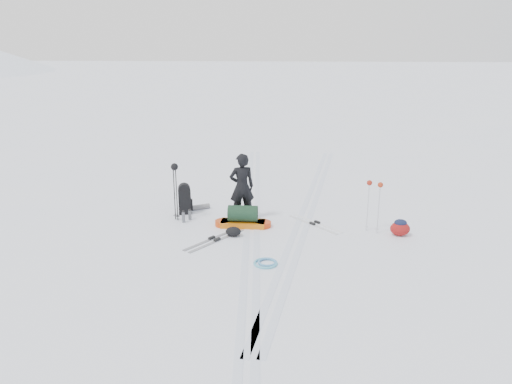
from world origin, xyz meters
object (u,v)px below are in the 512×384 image
skier (242,187)px  ski_poles_black (175,174)px  pulk_sled (243,218)px  expedition_rucksack (187,199)px

skier → ski_poles_black: size_ratio=1.16×
skier → pulk_sled: (0.07, -0.49, -0.66)m
skier → pulk_sled: 0.83m
expedition_rucksack → ski_poles_black: (-0.16, -0.53, 0.84)m
expedition_rucksack → ski_poles_black: 1.00m
expedition_rucksack → ski_poles_black: ski_poles_black is taller
expedition_rucksack → skier: bearing=-27.8°
ski_poles_black → expedition_rucksack: bearing=57.8°
skier → expedition_rucksack: bearing=-31.2°
pulk_sled → expedition_rucksack: expedition_rucksack is taller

